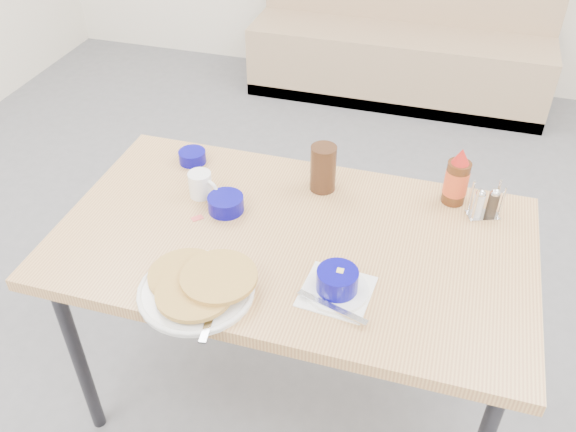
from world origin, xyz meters
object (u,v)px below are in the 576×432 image
(condiment_caddy, at_px, (485,205))
(syrup_bottle, at_px, (457,179))
(amber_tumbler, at_px, (323,168))
(booth_bench, at_px, (401,42))
(pancake_plate, at_px, (198,286))
(dining_table, at_px, (293,252))
(butter_bowl, at_px, (226,204))
(creamer_bowl, at_px, (192,157))
(grits_setting, at_px, (337,284))
(coffee_mug, at_px, (201,184))

(condiment_caddy, distance_m, syrup_bottle, 0.12)
(amber_tumbler, xyz_separation_m, syrup_bottle, (0.41, 0.05, 0.01))
(booth_bench, bearing_deg, pancake_plate, -93.57)
(amber_tumbler, bearing_deg, dining_table, -95.49)
(butter_bowl, xyz_separation_m, condiment_caddy, (0.77, 0.20, 0.02))
(booth_bench, bearing_deg, amber_tumbler, -89.37)
(creamer_bowl, relative_size, syrup_bottle, 0.48)
(grits_setting, bearing_deg, dining_table, 132.98)
(amber_tumbler, bearing_deg, pancake_plate, -110.05)
(booth_bench, distance_m, dining_table, 2.56)
(pancake_plate, relative_size, condiment_caddy, 2.76)
(creamer_bowl, bearing_deg, coffee_mug, -58.04)
(booth_bench, relative_size, condiment_caddy, 16.32)
(creamer_bowl, bearing_deg, amber_tumbler, -2.96)
(butter_bowl, bearing_deg, amber_tumbler, 37.45)
(dining_table, xyz_separation_m, creamer_bowl, (-0.44, 0.28, 0.08))
(dining_table, xyz_separation_m, amber_tumbler, (0.03, 0.26, 0.14))
(booth_bench, height_order, dining_table, booth_bench)
(booth_bench, xyz_separation_m, coffee_mug, (-0.34, -2.42, 0.45))
(grits_setting, bearing_deg, coffee_mug, 149.55)
(butter_bowl, bearing_deg, coffee_mug, 153.80)
(amber_tumbler, bearing_deg, syrup_bottle, 6.84)
(syrup_bottle, bearing_deg, dining_table, -144.72)
(amber_tumbler, relative_size, syrup_bottle, 0.81)
(creamer_bowl, bearing_deg, dining_table, -32.72)
(butter_bowl, bearing_deg, booth_bench, 84.59)
(condiment_caddy, bearing_deg, grits_setting, -149.58)
(amber_tumbler, height_order, condiment_caddy, amber_tumbler)
(grits_setting, relative_size, creamer_bowl, 2.21)
(dining_table, distance_m, condiment_caddy, 0.60)
(pancake_plate, height_order, butter_bowl, pancake_plate)
(dining_table, bearing_deg, grits_setting, -47.02)
(pancake_plate, bearing_deg, booth_bench, 86.43)
(booth_bench, distance_m, coffee_mug, 2.49)
(dining_table, height_order, butter_bowl, butter_bowl)
(coffee_mug, distance_m, condiment_caddy, 0.88)
(creamer_bowl, height_order, syrup_bottle, syrup_bottle)
(grits_setting, xyz_separation_m, creamer_bowl, (-0.62, 0.47, -0.01))
(booth_bench, height_order, condiment_caddy, booth_bench)
(pancake_plate, relative_size, creamer_bowl, 3.44)
(coffee_mug, distance_m, butter_bowl, 0.11)
(coffee_mug, distance_m, grits_setting, 0.59)
(pancake_plate, relative_size, butter_bowl, 2.88)
(booth_bench, relative_size, dining_table, 1.36)
(grits_setting, bearing_deg, pancake_plate, -163.70)
(dining_table, height_order, coffee_mug, coffee_mug)
(grits_setting, xyz_separation_m, syrup_bottle, (0.26, 0.50, 0.05))
(dining_table, relative_size, amber_tumbler, 8.93)
(amber_tumbler, bearing_deg, creamer_bowl, 177.04)
(pancake_plate, height_order, grits_setting, grits_setting)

